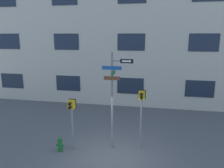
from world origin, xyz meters
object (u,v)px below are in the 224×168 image
at_px(fire_hydrant, 60,144).
at_px(pedestrian_signal_right, 141,105).
at_px(pedestrian_signal_left, 72,111).
at_px(street_sign_pole, 114,93).

bearing_deg(fire_hydrant, pedestrian_signal_right, 15.13).
xyz_separation_m(pedestrian_signal_left, pedestrian_signal_right, (3.05, 0.71, 0.27)).
height_order(street_sign_pole, pedestrian_signal_left, street_sign_pole).
bearing_deg(pedestrian_signal_right, fire_hydrant, -164.87).
relative_size(street_sign_pole, pedestrian_signal_left, 1.86).
bearing_deg(pedestrian_signal_left, pedestrian_signal_right, 13.06).
distance_m(pedestrian_signal_right, fire_hydrant, 4.11).
height_order(pedestrian_signal_left, pedestrian_signal_right, pedestrian_signal_right).
distance_m(street_sign_pole, pedestrian_signal_right, 1.37).
xyz_separation_m(street_sign_pole, fire_hydrant, (-2.35, -0.71, -2.35)).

